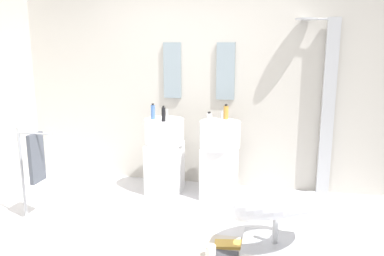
{
  "coord_description": "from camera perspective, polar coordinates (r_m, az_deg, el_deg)",
  "views": [
    {
      "loc": [
        0.98,
        -3.11,
        1.76
      ],
      "look_at": [
        0.15,
        0.55,
        0.95
      ],
      "focal_mm": 36.4,
      "sensor_mm": 36.0,
      "label": 1
    }
  ],
  "objects": [
    {
      "name": "ground_plane",
      "position": [
        3.71,
        -4.31,
        -16.49
      ],
      "size": [
        4.8,
        3.6,
        0.04
      ],
      "primitive_type": "cube",
      "color": "silver"
    },
    {
      "name": "rear_partition",
      "position": [
        4.88,
        1.13,
        6.78
      ],
      "size": [
        4.8,
        0.1,
        2.6
      ],
      "primitive_type": "cube",
      "color": "beige",
      "rests_on": "ground_plane"
    },
    {
      "name": "pedestal_sink_left",
      "position": [
        4.68,
        -4.04,
        -3.7
      ],
      "size": [
        0.47,
        0.47,
        1.0
      ],
      "color": "white",
      "rests_on": "ground_plane"
    },
    {
      "name": "pedestal_sink_right",
      "position": [
        4.54,
        4.05,
        -4.21
      ],
      "size": [
        0.47,
        0.47,
        1.0
      ],
      "color": "white",
      "rests_on": "ground_plane"
    },
    {
      "name": "vanity_mirror_left",
      "position": [
        4.88,
        -2.89,
        8.41
      ],
      "size": [
        0.22,
        0.03,
        0.68
      ],
      "primitive_type": "cube",
      "color": "#8C9EA8"
    },
    {
      "name": "vanity_mirror_right",
      "position": [
        4.74,
        4.94,
        8.28
      ],
      "size": [
        0.22,
        0.03,
        0.68
      ],
      "primitive_type": "cube",
      "color": "#8C9EA8"
    },
    {
      "name": "shower_column",
      "position": [
        4.72,
        19.15,
        3.22
      ],
      "size": [
        0.49,
        0.24,
        2.05
      ],
      "color": "#B7BABF",
      "rests_on": "ground_plane"
    },
    {
      "name": "lounge_chair",
      "position": [
        3.49,
        12.21,
        -11.94
      ],
      "size": [
        1.07,
        1.08,
        0.65
      ],
      "color": "#B7BABF",
      "rests_on": "ground_plane"
    },
    {
      "name": "towel_rack",
      "position": [
        4.21,
        -22.12,
        -4.33
      ],
      "size": [
        0.37,
        0.22,
        0.95
      ],
      "color": "#B7BABF",
      "rests_on": "ground_plane"
    },
    {
      "name": "area_rug",
      "position": [
        3.52,
        1.56,
        -17.7
      ],
      "size": [
        1.09,
        0.66,
        0.01
      ],
      "primitive_type": "cube",
      "color": "beige",
      "rests_on": "ground_plane"
    },
    {
      "name": "magazine_ochre",
      "position": [
        3.61,
        5.82,
        -16.62
      ],
      "size": [
        0.32,
        0.19,
        0.03
      ],
      "primitive_type": "cube",
      "rotation": [
        0.0,
        0.0,
        0.18
      ],
      "color": "gold",
      "rests_on": "area_rug"
    },
    {
      "name": "magazine_charcoal",
      "position": [
        3.45,
        4.6,
        -18.11
      ],
      "size": [
        0.25,
        0.15,
        0.02
      ],
      "primitive_type": "cube",
      "rotation": [
        0.0,
        0.0,
        0.04
      ],
      "color": "#38383D",
      "rests_on": "area_rug"
    },
    {
      "name": "coffee_mug",
      "position": [
        3.42,
        2.75,
        -17.6
      ],
      "size": [
        0.09,
        0.09,
        0.1
      ],
      "primitive_type": "cylinder",
      "color": "white",
      "rests_on": "area_rug"
    },
    {
      "name": "soap_bottle_black",
      "position": [
        4.43,
        -4.19,
        2.03
      ],
      "size": [
        0.05,
        0.05,
        0.18
      ],
      "color": "black",
      "rests_on": "pedestal_sink_left"
    },
    {
      "name": "soap_bottle_amber",
      "position": [
        4.57,
        5.01,
        2.32
      ],
      "size": [
        0.06,
        0.06,
        0.18
      ],
      "color": "#C68C38",
      "rests_on": "pedestal_sink_right"
    },
    {
      "name": "soap_bottle_blue",
      "position": [
        4.58,
        -5.75,
        2.37
      ],
      "size": [
        0.05,
        0.05,
        0.18
      ],
      "color": "#4C72B7",
      "rests_on": "pedestal_sink_left"
    },
    {
      "name": "soap_bottle_white",
      "position": [
        4.38,
        2.54,
        1.54
      ],
      "size": [
        0.06,
        0.06,
        0.12
      ],
      "color": "white",
      "rests_on": "pedestal_sink_right"
    }
  ]
}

